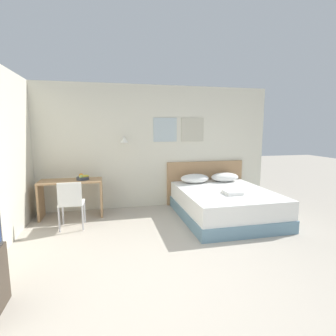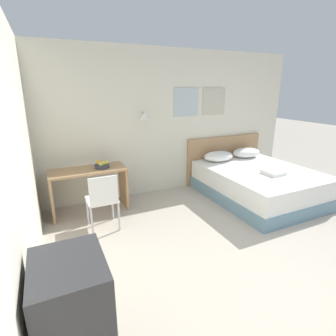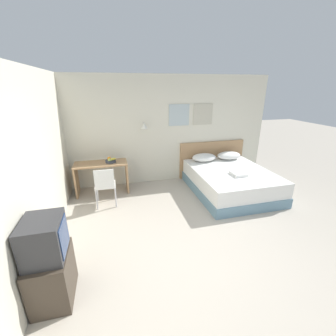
{
  "view_description": "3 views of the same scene",
  "coord_description": "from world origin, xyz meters",
  "px_view_note": "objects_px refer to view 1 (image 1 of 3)",
  "views": [
    {
      "loc": [
        -0.88,
        -2.71,
        1.73
      ],
      "look_at": [
        0.13,
        1.72,
        1.04
      ],
      "focal_mm": 28.0,
      "sensor_mm": 36.0,
      "label": 1
    },
    {
      "loc": [
        -2.14,
        -1.53,
        1.98
      ],
      "look_at": [
        -0.54,
        1.86,
        0.81
      ],
      "focal_mm": 28.0,
      "sensor_mm": 36.0,
      "label": 2
    },
    {
      "loc": [
        -1.33,
        -2.47,
        2.38
      ],
      "look_at": [
        -0.29,
        1.54,
        0.86
      ],
      "focal_mm": 24.0,
      "sensor_mm": 36.0,
      "label": 3
    }
  ],
  "objects_px": {
    "pillow_left": "(195,178)",
    "folded_towel_near_foot": "(232,192)",
    "desk_chair": "(71,201)",
    "fruit_bowl": "(83,178)",
    "desk": "(71,191)",
    "bed": "(225,204)",
    "headboard": "(205,182)",
    "pillow_right": "(225,177)"
  },
  "relations": [
    {
      "from": "desk_chair",
      "to": "fruit_bowl",
      "type": "height_order",
      "value": "fruit_bowl"
    },
    {
      "from": "fruit_bowl",
      "to": "desk_chair",
      "type": "bearing_deg",
      "value": -102.13
    },
    {
      "from": "bed",
      "to": "headboard",
      "type": "bearing_deg",
      "value": 90.0
    },
    {
      "from": "headboard",
      "to": "pillow_right",
      "type": "distance_m",
      "value": 0.48
    },
    {
      "from": "folded_towel_near_foot",
      "to": "desk",
      "type": "xyz_separation_m",
      "value": [
        -2.9,
        1.04,
        -0.07
      ]
    },
    {
      "from": "desk",
      "to": "fruit_bowl",
      "type": "bearing_deg",
      "value": -4.31
    },
    {
      "from": "pillow_left",
      "to": "desk_chair",
      "type": "bearing_deg",
      "value": -163.29
    },
    {
      "from": "pillow_right",
      "to": "desk_chair",
      "type": "relative_size",
      "value": 0.74
    },
    {
      "from": "headboard",
      "to": "desk_chair",
      "type": "bearing_deg",
      "value": -159.95
    },
    {
      "from": "bed",
      "to": "headboard",
      "type": "xyz_separation_m",
      "value": [
        -0.0,
        1.07,
        0.22
      ]
    },
    {
      "from": "bed",
      "to": "desk_chair",
      "type": "bearing_deg",
      "value": 179.27
    },
    {
      "from": "folded_towel_near_foot",
      "to": "desk_chair",
      "type": "xyz_separation_m",
      "value": [
        -2.83,
        0.35,
        -0.08
      ]
    },
    {
      "from": "headboard",
      "to": "desk",
      "type": "distance_m",
      "value": 2.93
    },
    {
      "from": "folded_towel_near_foot",
      "to": "desk",
      "type": "distance_m",
      "value": 3.09
    },
    {
      "from": "pillow_left",
      "to": "fruit_bowl",
      "type": "distance_m",
      "value": 2.34
    },
    {
      "from": "bed",
      "to": "folded_towel_near_foot",
      "type": "bearing_deg",
      "value": -90.97
    },
    {
      "from": "pillow_left",
      "to": "desk_chair",
      "type": "height_order",
      "value": "desk_chair"
    },
    {
      "from": "pillow_right",
      "to": "fruit_bowl",
      "type": "distance_m",
      "value": 3.04
    },
    {
      "from": "headboard",
      "to": "fruit_bowl",
      "type": "distance_m",
      "value": 2.72
    },
    {
      "from": "desk_chair",
      "to": "folded_towel_near_foot",
      "type": "bearing_deg",
      "value": -7.01
    },
    {
      "from": "pillow_right",
      "to": "fruit_bowl",
      "type": "xyz_separation_m",
      "value": [
        -3.04,
        -0.06,
        0.13
      ]
    },
    {
      "from": "bed",
      "to": "pillow_right",
      "type": "bearing_deg",
      "value": 65.58
    },
    {
      "from": "pillow_left",
      "to": "fruit_bowl",
      "type": "xyz_separation_m",
      "value": [
        -2.33,
        -0.06,
        0.13
      ]
    },
    {
      "from": "headboard",
      "to": "pillow_left",
      "type": "relative_size",
      "value": 2.89
    },
    {
      "from": "fruit_bowl",
      "to": "folded_towel_near_foot",
      "type": "bearing_deg",
      "value": -20.96
    },
    {
      "from": "folded_towel_near_foot",
      "to": "desk_chair",
      "type": "bearing_deg",
      "value": 172.99
    },
    {
      "from": "bed",
      "to": "desk_chair",
      "type": "height_order",
      "value": "desk_chair"
    },
    {
      "from": "headboard",
      "to": "folded_towel_near_foot",
      "type": "height_order",
      "value": "headboard"
    },
    {
      "from": "pillow_left",
      "to": "fruit_bowl",
      "type": "height_order",
      "value": "fruit_bowl"
    },
    {
      "from": "bed",
      "to": "headboard",
      "type": "relative_size",
      "value": 1.14
    },
    {
      "from": "bed",
      "to": "desk",
      "type": "bearing_deg",
      "value": 165.89
    },
    {
      "from": "folded_towel_near_foot",
      "to": "desk",
      "type": "relative_size",
      "value": 0.27
    },
    {
      "from": "desk_chair",
      "to": "fruit_bowl",
      "type": "bearing_deg",
      "value": 77.87
    },
    {
      "from": "pillow_left",
      "to": "folded_towel_near_foot",
      "type": "distance_m",
      "value": 1.15
    },
    {
      "from": "pillow_right",
      "to": "fruit_bowl",
      "type": "bearing_deg",
      "value": -178.78
    },
    {
      "from": "pillow_left",
      "to": "desk",
      "type": "height_order",
      "value": "pillow_left"
    },
    {
      "from": "headboard",
      "to": "fruit_bowl",
      "type": "height_order",
      "value": "headboard"
    },
    {
      "from": "headboard",
      "to": "desk",
      "type": "relative_size",
      "value": 1.54
    },
    {
      "from": "bed",
      "to": "pillow_right",
      "type": "distance_m",
      "value": 0.94
    },
    {
      "from": "folded_towel_near_foot",
      "to": "fruit_bowl",
      "type": "bearing_deg",
      "value": 159.04
    },
    {
      "from": "headboard",
      "to": "fruit_bowl",
      "type": "relative_size",
      "value": 7.22
    },
    {
      "from": "headboard",
      "to": "fruit_bowl",
      "type": "bearing_deg",
      "value": -172.48
    }
  ]
}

